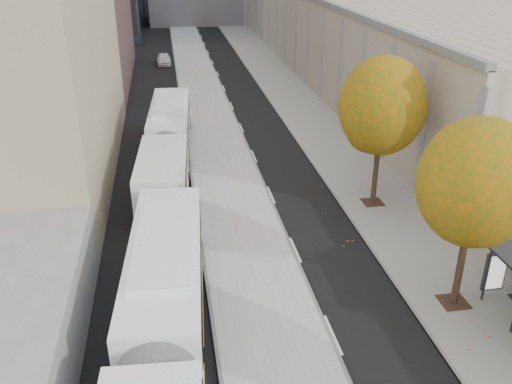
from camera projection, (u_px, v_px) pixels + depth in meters
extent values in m
cube|color=#A7A7A7|center=(213.00, 133.00, 39.93)|extent=(4.25, 150.00, 0.15)
cube|color=gray|center=(318.00, 127.00, 41.13)|extent=(4.75, 150.00, 0.08)
cube|color=gray|center=(346.00, 18.00, 66.98)|extent=(18.00, 92.00, 8.00)
cylinder|color=black|center=(460.00, 268.00, 20.73)|extent=(0.28, 0.28, 3.24)
sphere|color=#305610|center=(476.00, 183.00, 19.20)|extent=(4.20, 4.20, 4.20)
cylinder|color=black|center=(375.00, 174.00, 28.72)|extent=(0.28, 0.28, 3.38)
sphere|color=#305610|center=(382.00, 106.00, 27.13)|extent=(4.40, 4.40, 4.40)
cube|color=white|center=(160.00, 355.00, 16.69)|extent=(3.77, 18.16, 3.01)
cube|color=black|center=(159.00, 341.00, 16.45)|extent=(3.78, 17.45, 1.04)
cube|color=white|center=(168.00, 146.00, 33.45)|extent=(3.60, 17.43, 2.88)
cube|color=black|center=(167.00, 138.00, 33.22)|extent=(3.62, 16.74, 1.00)
cube|color=#008277|center=(172.00, 215.00, 25.90)|extent=(1.83, 0.18, 1.12)
imported|color=white|center=(164.00, 59.00, 60.98)|extent=(1.62, 3.80, 1.28)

